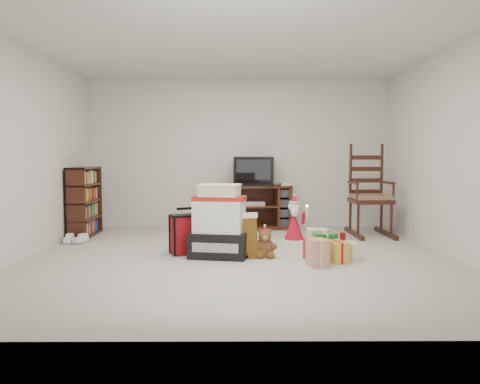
# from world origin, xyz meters

# --- Properties ---
(room) EXTENTS (5.01, 5.01, 2.51)m
(room) POSITION_xyz_m (0.00, 0.00, 1.25)
(room) COLOR #B2ADA3
(room) RESTS_ON ground
(tv_stand) EXTENTS (1.31, 0.60, 0.72)m
(tv_stand) POSITION_xyz_m (0.22, 2.24, 0.36)
(tv_stand) COLOR #452313
(tv_stand) RESTS_ON floor
(bookshelf) EXTENTS (0.28, 0.85, 1.04)m
(bookshelf) POSITION_xyz_m (-2.33, 1.57, 0.50)
(bookshelf) COLOR #3D1610
(bookshelf) RESTS_ON floor
(rocking_chair) EXTENTS (0.60, 0.97, 1.45)m
(rocking_chair) POSITION_xyz_m (2.00, 1.66, 0.50)
(rocking_chair) COLOR #3D1610
(rocking_chair) RESTS_ON floor
(gift_pile) EXTENTS (0.75, 0.60, 0.85)m
(gift_pile) POSITION_xyz_m (-0.23, 0.08, 0.37)
(gift_pile) COLOR black
(gift_pile) RESTS_ON floor
(red_suitcase) EXTENTS (0.42, 0.34, 0.57)m
(red_suitcase) POSITION_xyz_m (-0.64, 0.24, 0.25)
(red_suitcase) COLOR maroon
(red_suitcase) RESTS_ON floor
(stocking) EXTENTS (0.27, 0.17, 0.54)m
(stocking) POSITION_xyz_m (0.11, 0.00, 0.27)
(stocking) COLOR #0C6C17
(stocking) RESTS_ON floor
(teddy_bear) EXTENTS (0.23, 0.20, 0.33)m
(teddy_bear) POSITION_xyz_m (0.31, 0.05, 0.15)
(teddy_bear) COLOR brown
(teddy_bear) RESTS_ON floor
(santa_figurine) EXTENTS (0.32, 0.31, 0.66)m
(santa_figurine) POSITION_xyz_m (0.77, 1.01, 0.26)
(santa_figurine) COLOR #A61121
(santa_figurine) RESTS_ON floor
(mrs_claus_figurine) EXTENTS (0.31, 0.29, 0.63)m
(mrs_claus_figurine) POSITION_xyz_m (-0.51, 0.62, 0.24)
(mrs_claus_figurine) COLOR #A61121
(mrs_claus_figurine) RESTS_ON floor
(sneaker_pair) EXTENTS (0.32, 0.27, 0.09)m
(sneaker_pair) POSITION_xyz_m (-2.27, 0.94, 0.04)
(sneaker_pair) COLOR white
(sneaker_pair) RESTS_ON floor
(gift_cluster) EXTENTS (0.68, 0.99, 0.23)m
(gift_cluster) POSITION_xyz_m (1.05, 0.01, 0.12)
(gift_cluster) COLOR #B21D14
(gift_cluster) RESTS_ON floor
(crt_television) EXTENTS (0.68, 0.52, 0.47)m
(crt_television) POSITION_xyz_m (0.26, 2.26, 0.96)
(crt_television) COLOR black
(crt_television) RESTS_ON tv_stand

